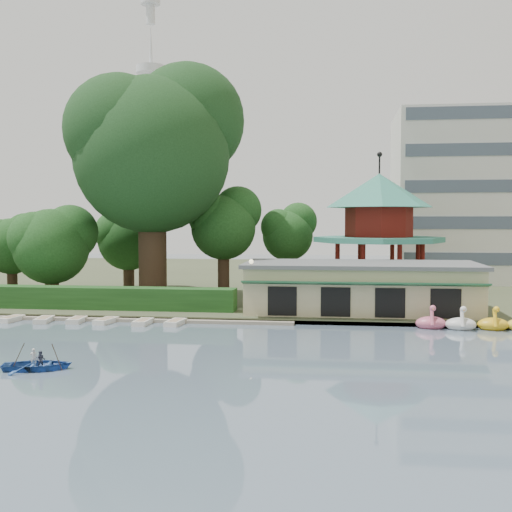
% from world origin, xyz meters
% --- Properties ---
extents(ground_plane, '(220.00, 220.00, 0.00)m').
position_xyz_m(ground_plane, '(0.00, 0.00, 0.00)').
color(ground_plane, slate).
rests_on(ground_plane, ground).
extents(shore, '(220.00, 70.00, 0.40)m').
position_xyz_m(shore, '(0.00, 52.00, 0.20)').
color(shore, '#424930').
rests_on(shore, ground).
extents(embankment, '(220.00, 0.60, 0.30)m').
position_xyz_m(embankment, '(0.00, 17.30, 0.15)').
color(embankment, gray).
rests_on(embankment, ground).
extents(dock, '(34.00, 1.60, 0.24)m').
position_xyz_m(dock, '(-12.00, 17.20, 0.12)').
color(dock, gray).
rests_on(dock, ground).
extents(boathouse, '(18.60, 9.39, 3.90)m').
position_xyz_m(boathouse, '(10.00, 21.97, 2.37)').
color(boathouse, '#BFB489').
rests_on(boathouse, shore).
extents(pavilion, '(12.40, 12.40, 13.50)m').
position_xyz_m(pavilion, '(12.00, 32.00, 7.48)').
color(pavilion, '#BFB489').
rests_on(pavilion, shore).
extents(broadcast_tower, '(8.00, 8.00, 96.00)m').
position_xyz_m(broadcast_tower, '(-42.00, 140.00, 33.98)').
color(broadcast_tower, silver).
rests_on(broadcast_tower, ground).
extents(hedge, '(30.00, 2.00, 1.80)m').
position_xyz_m(hedge, '(-15.00, 20.50, 1.30)').
color(hedge, '#1E4B1C').
rests_on(hedge, shore).
extents(lamp_post, '(0.36, 0.36, 4.28)m').
position_xyz_m(lamp_post, '(1.50, 19.00, 3.34)').
color(lamp_post, black).
rests_on(lamp_post, shore).
extents(big_tree, '(15.92, 14.83, 22.17)m').
position_xyz_m(big_tree, '(-8.80, 28.23, 14.83)').
color(big_tree, '#3A281C').
rests_on(big_tree, shore).
extents(small_trees, '(39.04, 16.87, 10.65)m').
position_xyz_m(small_trees, '(-14.59, 30.90, 6.25)').
color(small_trees, '#3A281C').
rests_on(small_trees, shore).
extents(moored_rowboats, '(24.64, 2.73, 0.36)m').
position_xyz_m(moored_rowboats, '(-15.33, 15.80, 0.18)').
color(moored_rowboats, silver).
rests_on(moored_rowboats, ground).
extents(rowboat_with_passengers, '(5.64, 4.66, 2.01)m').
position_xyz_m(rowboat_with_passengers, '(-7.27, 1.11, 0.51)').
color(rowboat_with_passengers, '#2C559D').
rests_on(rowboat_with_passengers, ground).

